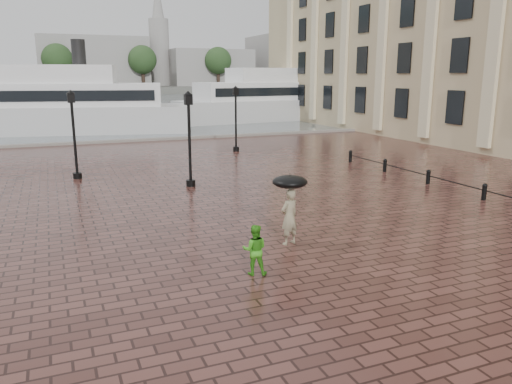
% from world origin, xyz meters
% --- Properties ---
extents(ground, '(300.00, 300.00, 0.00)m').
position_xyz_m(ground, '(0.00, 0.00, 0.00)').
color(ground, '#3A1F1A').
rests_on(ground, ground).
extents(harbour_water, '(240.00, 240.00, 0.00)m').
position_xyz_m(harbour_water, '(0.00, 92.00, 0.00)').
color(harbour_water, '#424A50').
rests_on(harbour_water, ground).
extents(quay_edge, '(80.00, 0.60, 0.30)m').
position_xyz_m(quay_edge, '(0.00, 32.00, 0.00)').
color(quay_edge, slate).
rests_on(quay_edge, ground).
extents(far_shore, '(300.00, 60.00, 2.00)m').
position_xyz_m(far_shore, '(0.00, 160.00, 1.00)').
color(far_shore, '#4C4C47').
rests_on(far_shore, ground).
extents(distant_skyline, '(102.50, 22.00, 33.00)m').
position_xyz_m(distant_skyline, '(48.14, 150.00, 9.45)').
color(distant_skyline, gray).
rests_on(distant_skyline, ground).
extents(far_trees, '(188.00, 8.00, 13.50)m').
position_xyz_m(far_trees, '(0.00, 138.00, 9.42)').
color(far_trees, '#2D2119').
rests_on(far_trees, ground).
extents(bollard_row, '(0.22, 21.22, 0.73)m').
position_xyz_m(bollard_row, '(14.00, 6.50, 0.40)').
color(bollard_row, black).
rests_on(bollard_row, ground).
extents(street_lamps, '(21.44, 14.44, 4.40)m').
position_xyz_m(street_lamps, '(-1.60, 17.60, 2.33)').
color(street_lamps, black).
rests_on(street_lamps, ground).
extents(adult_pedestrian, '(0.75, 0.61, 1.80)m').
position_xyz_m(adult_pedestrian, '(3.66, 4.48, 0.90)').
color(adult_pedestrian, gray).
rests_on(adult_pedestrian, ground).
extents(child_pedestrian, '(0.83, 0.75, 1.39)m').
position_xyz_m(child_pedestrian, '(1.72, 2.61, 0.70)').
color(child_pedestrian, '#39971C').
rests_on(child_pedestrian, ground).
extents(ferry_near, '(26.38, 11.36, 8.42)m').
position_xyz_m(ferry_near, '(-3.14, 41.20, 2.53)').
color(ferry_near, '#B8B8B8').
rests_on(ferry_near, ground).
extents(ferry_far, '(25.78, 9.01, 8.28)m').
position_xyz_m(ferry_far, '(22.64, 46.19, 2.49)').
color(ferry_far, '#B8B8B8').
rests_on(ferry_far, ground).
extents(umbrella, '(1.10, 1.10, 1.17)m').
position_xyz_m(umbrella, '(3.66, 4.48, 2.03)').
color(umbrella, black).
rests_on(umbrella, ground).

